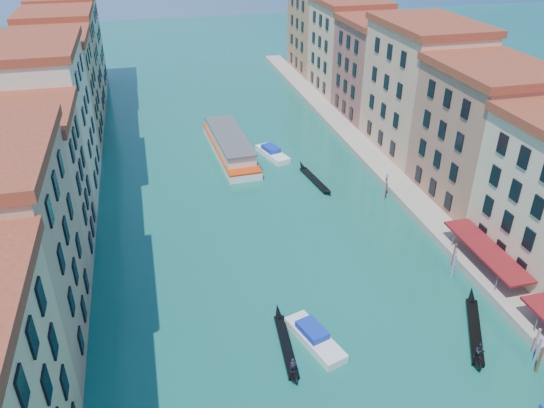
{
  "coord_description": "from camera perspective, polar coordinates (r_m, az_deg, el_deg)",
  "views": [
    {
      "loc": [
        -12.04,
        -1.68,
        35.88
      ],
      "look_at": [
        0.37,
        48.36,
        6.6
      ],
      "focal_mm": 35.0,
      "sensor_mm": 36.0,
      "label": 1
    }
  ],
  "objects": [
    {
      "name": "left_bank_palazzos",
      "position": [
        72.68,
        -24.1,
        5.84
      ],
      "size": [
        12.8,
        128.4,
        21.0
      ],
      "color": "#C7B288",
      "rests_on": "ground"
    },
    {
      "name": "gondola_fore",
      "position": [
        50.71,
        1.51,
        -14.89
      ],
      "size": [
        1.68,
        10.48,
        2.09
      ],
      "rotation": [
        0.0,
        0.0,
        -0.09
      ],
      "color": "black",
      "rests_on": "ground"
    },
    {
      "name": "right_bank_palazzos",
      "position": [
        83.04,
        17.61,
        9.87
      ],
      "size": [
        12.8,
        128.4,
        21.0
      ],
      "color": "#A5453A",
      "rests_on": "ground"
    },
    {
      "name": "gondola_far",
      "position": [
        78.9,
        4.54,
        2.71
      ],
      "size": [
        2.3,
        11.2,
        1.59
      ],
      "rotation": [
        0.0,
        0.0,
        0.13
      ],
      "color": "black",
      "rests_on": "ground"
    },
    {
      "name": "vaporetto_far",
      "position": [
        87.55,
        -4.57,
        6.36
      ],
      "size": [
        6.06,
        22.2,
        3.27
      ],
      "rotation": [
        0.0,
        0.0,
        0.05
      ],
      "color": "white",
      "rests_on": "ground"
    },
    {
      "name": "mooring_poles_right",
      "position": [
        55.62,
        24.9,
        -12.2
      ],
      "size": [
        1.44,
        54.24,
        3.2
      ],
      "color": "brown",
      "rests_on": "ground"
    },
    {
      "name": "quay",
      "position": [
        82.8,
        11.87,
        3.63
      ],
      "size": [
        4.0,
        140.0,
        1.0
      ],
      "primitive_type": "cube",
      "color": "#A49884",
      "rests_on": "ground"
    },
    {
      "name": "motorboat_far",
      "position": [
        86.51,
        0.02,
        5.53
      ],
      "size": [
        4.34,
        7.9,
        1.56
      ],
      "rotation": [
        0.0,
        0.0,
        0.28
      ],
      "color": "white",
      "rests_on": "ground"
    },
    {
      "name": "motorboat_mid",
      "position": [
        51.22,
        4.58,
        -14.08
      ],
      "size": [
        4.3,
        7.57,
        1.5
      ],
      "rotation": [
        0.0,
        0.0,
        0.3
      ],
      "color": "silver",
      "rests_on": "ground"
    },
    {
      "name": "gondola_right",
      "position": [
        55.37,
        21.0,
        -12.61
      ],
      "size": [
        6.43,
        10.89,
        2.37
      ],
      "rotation": [
        0.0,
        0.0,
        -0.49
      ],
      "color": "black",
      "rests_on": "ground"
    }
  ]
}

